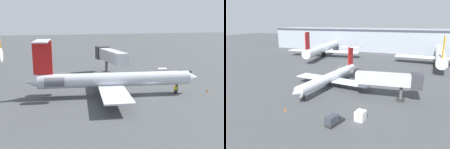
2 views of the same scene
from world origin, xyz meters
TOP-DOWN VIEW (x-y plane):
  - ground_plane at (0.00, 0.00)m, footprint 400.00×400.00m
  - regional_jet at (2.25, 7.03)m, footprint 22.13×30.87m
  - jet_bridge at (18.78, 2.49)m, footprint 14.85×4.25m
  - ground_crew_marshaller at (-0.15, -4.69)m, footprint 0.47×0.40m
  - baggage_tug_lead at (10.73, -13.00)m, footprint 2.54×4.24m
  - cargo_container_uld at (14.69, -9.56)m, footprint 1.98×2.28m
  - traffic_cone_near at (-0.49, -11.24)m, footprint 0.36×0.36m

SIDE VIEW (x-z plane):
  - ground_plane at x=0.00m, z-range -0.10..0.00m
  - traffic_cone_near at x=-0.49m, z-range 0.00..0.55m
  - baggage_tug_lead at x=10.73m, z-range -0.11..1.79m
  - ground_crew_marshaller at x=-0.15m, z-range 0.01..1.70m
  - cargo_container_uld at x=14.69m, z-range 0.00..1.79m
  - regional_jet at x=2.25m, z-range -1.95..7.91m
  - jet_bridge at x=18.78m, z-range 1.56..8.09m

